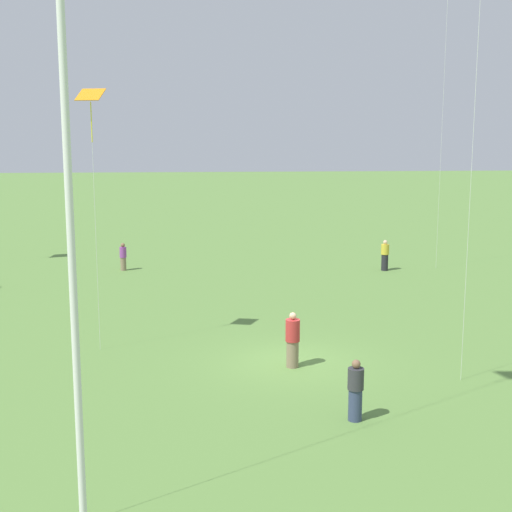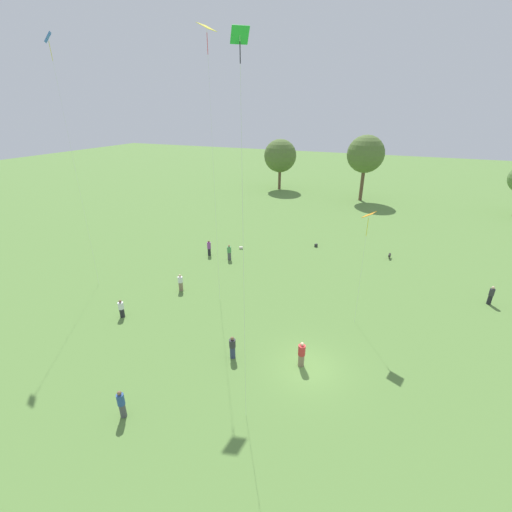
{
  "view_description": "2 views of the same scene",
  "coord_description": "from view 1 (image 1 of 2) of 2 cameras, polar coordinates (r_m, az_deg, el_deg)",
  "views": [
    {
      "loc": [
        -23.19,
        3.27,
        7.77
      ],
      "look_at": [
        0.21,
        1.2,
        3.69
      ],
      "focal_mm": 50.0,
      "sensor_mm": 36.0,
      "label": 1
    },
    {
      "loc": [
        3.91,
        -17.98,
        16.06
      ],
      "look_at": [
        -5.0,
        2.95,
        6.14
      ],
      "focal_mm": 24.0,
      "sensor_mm": 36.0,
      "label": 2
    }
  ],
  "objects": [
    {
      "name": "person_4",
      "position": [
        41.26,
        -10.58,
        -0.07
      ],
      "size": [
        0.5,
        0.5,
        1.58
      ],
      "rotation": [
        0.0,
        0.0,
        5.91
      ],
      "color": "#847056",
      "rests_on": "ground_plane"
    },
    {
      "name": "person_10",
      "position": [
        41.18,
        10.27,
        0.03
      ],
      "size": [
        0.62,
        0.62,
        1.75
      ],
      "rotation": [
        0.0,
        0.0,
        0.58
      ],
      "color": "#232328",
      "rests_on": "ground_plane"
    },
    {
      "name": "person_9",
      "position": [
        23.97,
        2.95,
        -6.76
      ],
      "size": [
        0.67,
        0.67,
        1.89
      ],
      "rotation": [
        0.0,
        0.0,
        2.23
      ],
      "color": "#847056",
      "rests_on": "ground_plane"
    },
    {
      "name": "ground_plane",
      "position": [
        24.68,
        2.84,
        -8.52
      ],
      "size": [
        240.0,
        240.0,
        0.0
      ],
      "primitive_type": "plane",
      "color": "#5B843D"
    },
    {
      "name": "kite_0",
      "position": [
        25.57,
        -13.08,
        11.67
      ],
      "size": [
        0.95,
        1.03,
        9.28
      ],
      "rotation": [
        0.0,
        0.0,
        3.68
      ],
      "color": "orange",
      "rests_on": "ground_plane"
    },
    {
      "name": "person_5",
      "position": [
        19.89,
        7.97,
        -10.64
      ],
      "size": [
        0.61,
        0.61,
        1.72
      ],
      "rotation": [
        0.0,
        0.0,
        2.6
      ],
      "color": "#333D5B",
      "rests_on": "ground_plane"
    }
  ]
}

